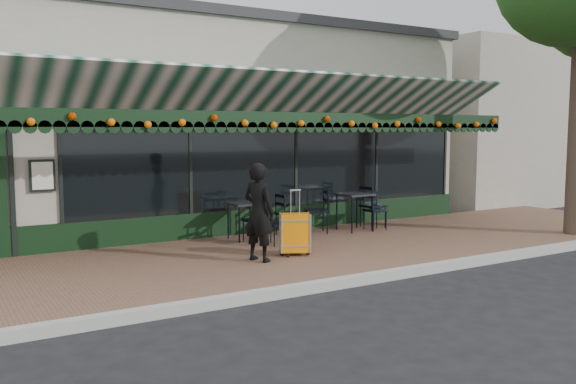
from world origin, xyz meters
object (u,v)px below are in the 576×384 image
suitcase (295,234)px  chair_b_left (255,221)px  chair_a_front (375,211)px  chair_b_front (272,225)px  cafe_table_b (245,206)px  chair_a_right (373,206)px  cafe_table_a (355,197)px  chair_b_right (288,214)px  chair_a_left (317,211)px  woman (259,212)px

suitcase → chair_b_left: bearing=115.3°
chair_a_front → chair_b_front: (-2.72, -0.36, -0.03)m
cafe_table_b → chair_b_front: bearing=-77.6°
cafe_table_b → chair_a_right: bearing=-2.6°
cafe_table_a → chair_b_right: size_ratio=0.93×
cafe_table_a → chair_b_left: 2.45m
chair_a_left → chair_b_front: bearing=-43.4°
cafe_table_a → chair_b_front: size_ratio=1.04×
cafe_table_b → chair_a_left: bearing=-3.2°
woman → chair_a_front: size_ratio=1.96×
cafe_table_a → chair_b_left: bearing=-177.3°
chair_b_front → suitcase: bearing=-120.8°
chair_a_right → chair_b_right: 2.10m
chair_a_right → chair_b_front: (-2.89, -0.64, -0.08)m
chair_a_left → chair_b_left: size_ratio=1.08×
chair_a_right → woman: bearing=113.0°
cafe_table_b → chair_b_front: 0.84m
cafe_table_b → chair_b_right: size_ratio=0.84×
woman → cafe_table_a: size_ratio=2.02×
cafe_table_b → chair_b_front: size_ratio=0.95×
chair_a_right → suitcase: bearing=117.0°
woman → chair_a_front: (3.58, 1.43, -0.39)m
suitcase → chair_b_front: 1.00m
woman → chair_b_right: woman is taller
suitcase → cafe_table_b: 1.80m
cafe_table_a → chair_a_front: (0.43, -0.16, -0.31)m
chair_a_front → chair_b_right: size_ratio=0.95×
cafe_table_a → chair_a_front: chair_a_front is taller
chair_a_front → chair_b_left: chair_b_left is taller
chair_a_front → cafe_table_a: bearing=162.0°
chair_a_left → woman: bearing=-31.6°
chair_a_front → chair_a_right: bearing=61.7°
woman → chair_a_front: bearing=-89.9°
chair_b_front → chair_a_left: bearing=2.0°
chair_a_left → chair_b_front: size_ratio=1.18×
chair_a_front → suitcase: bearing=-151.8°
chair_a_left → chair_b_front: (-1.44, -0.69, -0.07)m
chair_a_right → chair_b_front: chair_a_right is taller
chair_a_front → chair_b_left: size_ratio=0.98×
chair_a_front → chair_a_left: bearing=168.2°
cafe_table_b → chair_a_left: 1.63m
suitcase → chair_b_left: size_ratio=1.34×
chair_a_front → cafe_table_b: bearing=174.4°
chair_a_front → chair_b_right: (-1.93, 0.39, 0.02)m
chair_a_left → chair_a_right: bearing=109.0°
woman → cafe_table_b: (0.69, 1.85, -0.15)m
cafe_table_a → chair_b_front: cafe_table_a is taller
suitcase → woman: bearing=-149.6°
cafe_table_b → chair_a_front: (2.89, -0.42, -0.24)m
chair_a_left → chair_b_right: bearing=-73.7°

